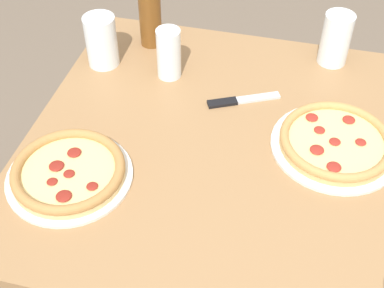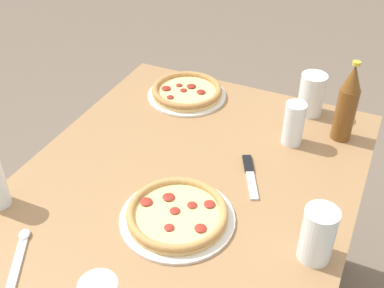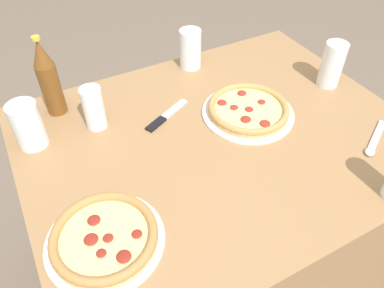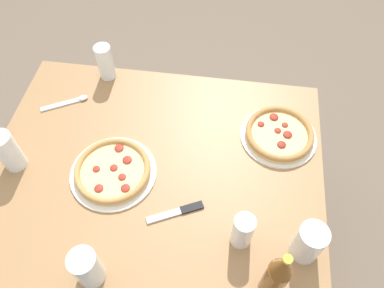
% 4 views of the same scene
% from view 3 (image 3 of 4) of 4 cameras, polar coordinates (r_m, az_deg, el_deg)
% --- Properties ---
extents(ground_plane, '(8.00, 8.00, 0.00)m').
position_cam_3_polar(ground_plane, '(1.67, 2.94, -17.05)').
color(ground_plane, '#6B5B4C').
extents(table, '(1.13, 0.89, 0.71)m').
position_cam_3_polar(table, '(1.37, 3.47, -9.74)').
color(table, '#997047').
rests_on(table, ground_plane).
extents(pizza_pepperoni, '(0.29, 0.29, 0.04)m').
position_cam_3_polar(pizza_pepperoni, '(1.18, 8.56, 5.20)').
color(pizza_pepperoni, silver).
rests_on(pizza_pepperoni, table).
extents(pizza_salami, '(0.27, 0.27, 0.04)m').
position_cam_3_polar(pizza_salami, '(0.88, -13.20, -13.70)').
color(pizza_salami, silver).
rests_on(pizza_salami, table).
extents(glass_iced_tea, '(0.07, 0.07, 0.15)m').
position_cam_3_polar(glass_iced_tea, '(1.36, 20.53, 11.15)').
color(glass_iced_tea, white).
rests_on(glass_iced_tea, table).
extents(glass_water, '(0.06, 0.06, 0.13)m').
position_cam_3_polar(glass_water, '(1.14, -14.71, 5.15)').
color(glass_water, white).
rests_on(glass_water, table).
extents(glass_lemonade, '(0.08, 0.08, 0.14)m').
position_cam_3_polar(glass_lemonade, '(1.38, -0.26, 14.04)').
color(glass_lemonade, white).
rests_on(glass_lemonade, table).
extents(glass_orange_juice, '(0.08, 0.08, 0.14)m').
position_cam_3_polar(glass_orange_juice, '(1.13, -23.65, 2.38)').
color(glass_orange_juice, white).
rests_on(glass_orange_juice, table).
extents(beer_bottle, '(0.06, 0.06, 0.26)m').
position_cam_3_polar(beer_bottle, '(1.20, -21.06, 9.30)').
color(beer_bottle, brown).
rests_on(beer_bottle, table).
extents(knife, '(0.17, 0.10, 0.01)m').
position_cam_3_polar(knife, '(1.17, -4.07, 4.23)').
color(knife, black).
rests_on(knife, table).
extents(spoon, '(0.17, 0.11, 0.01)m').
position_cam_3_polar(spoon, '(1.20, 26.00, 0.28)').
color(spoon, silver).
rests_on(spoon, table).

